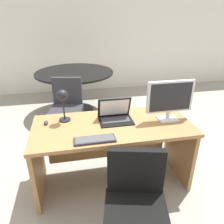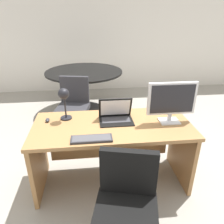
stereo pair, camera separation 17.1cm
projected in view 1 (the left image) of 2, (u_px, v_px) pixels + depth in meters
ground at (96, 121)px, 3.80m from camera, size 12.00×12.00×0.00m
back_wall at (83, 29)px, 4.81m from camera, size 10.00×0.10×2.80m
desk at (112, 140)px, 2.30m from camera, size 1.59×0.72×0.73m
monitor at (170, 98)px, 2.16m from camera, size 0.48×0.16×0.42m
laptop at (115, 113)px, 2.24m from camera, size 0.34×0.26×0.24m
keyboard at (95, 140)px, 1.88m from camera, size 0.37×0.12×0.02m
mouse at (46, 123)px, 2.16m from camera, size 0.04×0.07×0.03m
desk_lamp at (63, 99)px, 2.12m from camera, size 0.12×0.14×0.35m
coffee_mug at (171, 107)px, 2.46m from camera, size 0.09×0.07×0.08m
office_chair at (135, 217)px, 1.63m from camera, size 0.56×0.57×0.85m
meeting_table at (75, 82)px, 3.95m from camera, size 1.40×1.40×0.78m
meeting_chair_near at (67, 114)px, 3.24m from camera, size 0.56×0.57×0.88m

